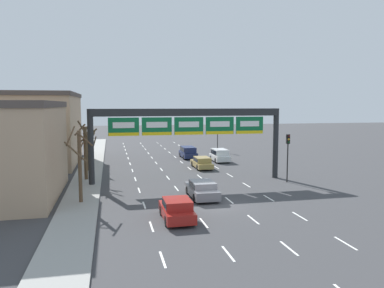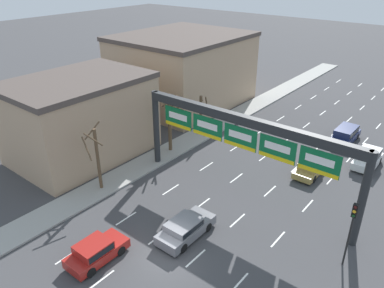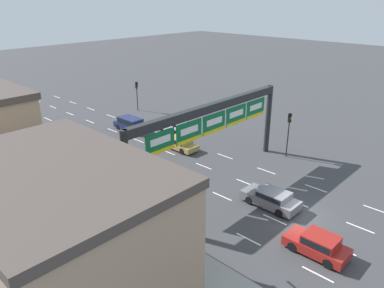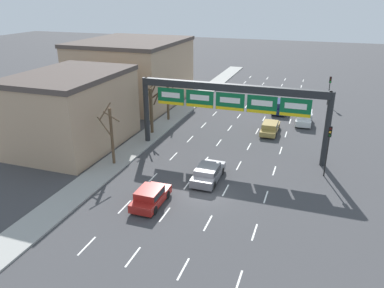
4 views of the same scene
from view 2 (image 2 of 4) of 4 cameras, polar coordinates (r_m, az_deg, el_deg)
ground_plane at (r=25.47m, az=-3.94°, el=-16.59°), size 220.00×220.00×0.00m
sidewalk_left at (r=31.46m, az=-17.19°, el=-8.28°), size 2.80×110.00×0.15m
lane_dashes at (r=34.56m, az=11.34°, el=-4.32°), size 10.02×67.00×0.01m
sign_gantry at (r=28.25m, az=7.68°, el=1.42°), size 18.65×0.70×7.05m
building_near at (r=37.05m, az=-16.65°, el=3.87°), size 9.02×12.81×7.70m
building_far at (r=49.80m, az=-1.44°, el=11.35°), size 13.59×15.88×8.91m
suv_white at (r=38.09m, az=25.19°, el=-1.89°), size 1.89×3.91×1.65m
car_gold at (r=35.08m, az=17.73°, el=-3.29°), size 1.79×4.62×1.34m
car_grey at (r=26.36m, az=-1.04°, el=-12.65°), size 1.95×4.55×1.38m
car_red at (r=25.36m, az=-14.46°, el=-15.48°), size 1.87×4.00×1.42m
suv_navy at (r=42.42m, az=22.38°, el=1.45°), size 1.90×4.42×1.60m
traffic_light_mid_block at (r=24.59m, az=23.21°, el=-10.96°), size 0.30×0.35×4.61m
tree_bare_closest at (r=30.97m, az=-14.33°, el=-1.78°), size 2.05×1.97×5.67m
tree_bare_second at (r=40.23m, az=1.43°, el=4.74°), size 1.78×1.51×4.42m
tree_bare_third at (r=36.42m, az=-3.30°, el=3.58°), size 2.19×1.86×5.93m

